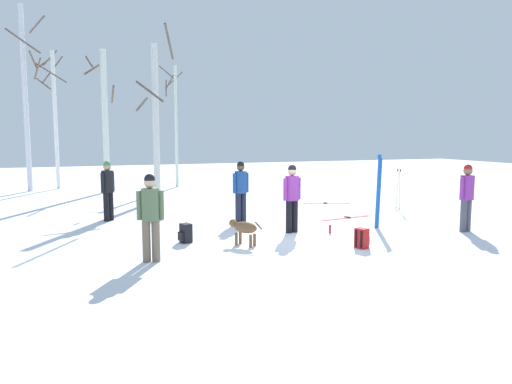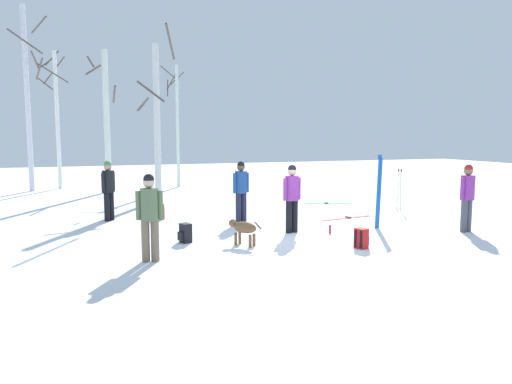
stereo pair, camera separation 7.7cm
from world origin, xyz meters
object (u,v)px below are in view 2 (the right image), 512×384
Objects in this scene: backpack_1 at (160,212)px; ski_pair_lying_1 at (327,203)px; person_2 at (467,193)px; water_bottle_0 at (330,229)px; dog at (243,228)px; birch_tree_2 at (28,96)px; birch_tree_5 at (157,120)px; person_3 at (292,194)px; birch_tree_3 at (57,115)px; person_1 at (150,212)px; birch_tree_4 at (106,119)px; ski_pair_planted_0 at (379,192)px; person_0 at (241,187)px; ski_pair_lying_0 at (347,218)px; person_4 at (108,187)px; backpack_0 at (361,238)px; backpack_2 at (185,233)px; birch_tree_6 at (177,123)px; ski_poles_0 at (399,188)px.

ski_pair_lying_1 is at bearing 10.72° from backpack_1.
water_bottle_0 is (-3.35, 0.99, -0.88)m from person_2.
dog is 0.10× the size of birch_tree_2.
birch_tree_5 is (-5.55, 2.94, 2.99)m from ski_pair_lying_1.
birch_tree_3 is at bearing 114.70° from person_3.
person_1 is 9.19m from birch_tree_5.
backpack_1 is 0.07× the size of birch_tree_5.
backpack_1 is 8.18m from birch_tree_4.
person_1 is 6.27m from ski_pair_planted_0.
person_0 reaches higher than ski_pair_lying_0.
water_bottle_0 reaches higher than ski_pair_lying_0.
person_4 is at bearing 163.37° from ski_pair_lying_0.
backpack_0 is 3.96m from backpack_2.
birch_tree_2 is at bearing 103.17° from person_1.
backpack_0 is 0.07× the size of birch_tree_4.
birch_tree_5 reaches higher than birch_tree_4.
person_1 is 9.25m from ski_pair_lying_1.
backpack_0 is (-3.48, -0.65, -0.77)m from person_2.
birch_tree_3 is 2.92m from birch_tree_4.
birch_tree_4 is at bearing -162.31° from birch_tree_6.
birch_tree_6 reaches higher than backpack_1.
dog is at bearing -79.04° from birch_tree_4.
person_2 is (4.93, -3.30, 0.00)m from person_0.
birch_tree_6 is at bearing -11.45° from birch_tree_3.
backpack_2 is 0.07× the size of birch_tree_3.
ski_pair_lying_0 is at bearing 29.87° from person_3.
birch_tree_4 reaches higher than backpack_2.
ski_pair_planted_0 is 1.43× the size of ski_poles_0.
birch_tree_2 is (-2.73, 8.77, 3.13)m from person_4.
birch_tree_4 is 3.83m from birch_tree_5.
person_3 is at bearing -150.13° from ski_pair_lying_0.
backpack_1 is 3.31m from backpack_2.
birch_tree_3 is (-6.74, 13.19, 3.22)m from water_bottle_0.
person_3 is at bearing 4.11° from backpack_2.
ski_pair_lying_1 is (0.92, 2.90, 0.00)m from ski_pair_lying_0.
birch_tree_4 is at bearing 100.96° from dog.
person_1 is 4.07m from person_3.
person_4 is 2.28× the size of dog.
birch_tree_4 reaches higher than ski_pair_lying_0.
person_3 is 7.82m from birch_tree_5.
person_1 reaches higher than backpack_2.
birch_tree_6 is at bearing 93.10° from person_3.
dog is 0.12× the size of birch_tree_5.
birch_tree_6 is (-0.63, 11.71, 2.03)m from person_3.
person_2 reaches higher than dog.
person_1 is at bearing 174.36° from backpack_0.
birch_tree_3 is at bearing 103.53° from backpack_2.
ski_pair_lying_1 is at bearing -62.01° from birch_tree_6.
ski_poles_0 is (2.35, 0.71, 0.72)m from ski_pair_lying_0.
birch_tree_5 is at bearing 85.98° from backpack_2.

